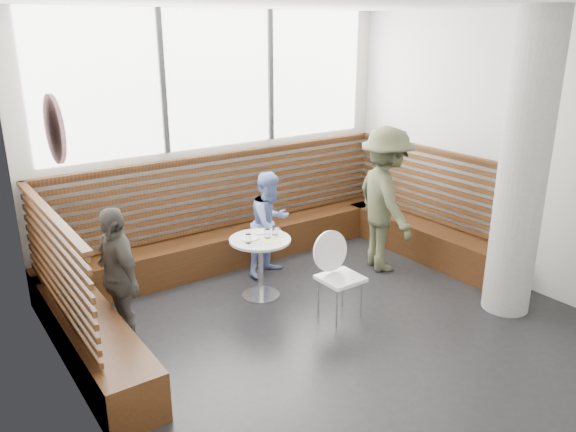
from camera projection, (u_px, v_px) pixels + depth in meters
room at (349, 183)px, 5.25m from camera, size 5.00×5.00×3.20m
booth at (253, 245)px, 7.01m from camera, size 5.00×2.50×1.44m
concrete_column at (523, 169)px, 5.79m from camera, size 0.50×0.50×3.20m
wall_art at (54, 129)px, 4.00m from camera, size 0.03×0.50×0.50m
cafe_table at (260, 255)px, 6.40m from camera, size 0.70×0.70×0.72m
cafe_chair at (336, 268)px, 5.98m from camera, size 0.45×0.44×0.93m
adult_man at (385, 200)px, 7.06m from camera, size 1.04×1.35×1.85m
child_back at (271, 224)px, 6.98m from camera, size 0.76×0.67×1.32m
child_left at (118, 277)px, 5.40m from camera, size 0.40×0.85×1.41m
plate_near at (250, 238)px, 6.32m from camera, size 0.20×0.20×0.01m
plate_far at (260, 232)px, 6.53m from camera, size 0.19×0.19×0.01m
glass_left at (248, 239)px, 6.19m from camera, size 0.07×0.07×0.10m
glass_mid at (267, 234)px, 6.35m from camera, size 0.06×0.06×0.10m
glass_right at (275, 231)px, 6.44m from camera, size 0.07×0.07×0.10m
menu_card at (271, 241)px, 6.27m from camera, size 0.24×0.20×0.00m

